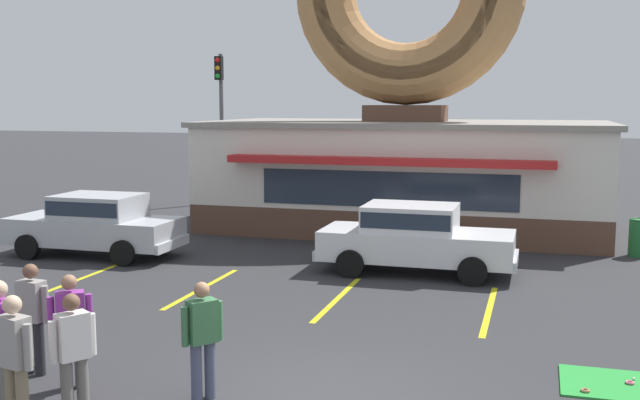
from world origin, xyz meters
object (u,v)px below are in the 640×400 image
Objects in this scene: pedestrian_leather_jacket_man at (203,335)px; pedestrian_beanie_man at (1,340)px; car_white at (415,236)px; pedestrian_hooded_kid at (73,351)px; traffic_light_pole at (221,109)px; pedestrian_blue_sweater_man at (71,326)px; pedestrian_crossing_woman at (32,314)px; golf_ball at (634,379)px; trash_bin at (640,237)px; pedestrian_clipboard_woman at (15,357)px; car_silver at (96,222)px.

pedestrian_beanie_man is (-2.24, -1.14, 0.08)m from pedestrian_leather_jacket_man.
car_white is 2.84× the size of pedestrian_leather_jacket_man.
pedestrian_hooded_kid is 1.00× the size of pedestrian_leather_jacket_man.
pedestrian_beanie_man is at bearing -74.00° from traffic_light_pole.
pedestrian_blue_sweater_man is 19.42m from traffic_light_pole.
car_white is at bearing 62.39° from pedestrian_crossing_woman.
trash_bin is at bearing 83.11° from golf_ball.
car_white is at bearing 72.14° from pedestrian_clipboard_woman.
pedestrian_blue_sweater_man is at bearing 126.33° from pedestrian_hooded_kid.
traffic_light_pole is at bearing 106.00° from pedestrian_beanie_man.
car_white is 2.77× the size of pedestrian_crossing_woman.
pedestrian_beanie_man is 1.06× the size of pedestrian_crossing_woman.
pedestrian_leather_jacket_man is at bearing 4.16° from pedestrian_blue_sweater_man.
pedestrian_blue_sweater_man is 0.28× the size of traffic_light_pole.
trash_bin reaches higher than golf_ball.
pedestrian_blue_sweater_man is 0.95× the size of pedestrian_clipboard_woman.
trash_bin is at bearing 58.06° from pedestrian_hooded_kid.
car_silver is (-12.33, 5.56, 0.82)m from golf_ball.
pedestrian_crossing_woman is (-0.53, 1.30, -0.06)m from pedestrian_beanie_man.
car_white is 13.84m from traffic_light_pole.
pedestrian_leather_jacket_man is 13.58m from trash_bin.
traffic_light_pole is (-13.36, 15.86, 3.66)m from golf_ball.
pedestrian_clipboard_woman is 1.03× the size of pedestrian_crossing_woman.
pedestrian_beanie_man reaches higher than pedestrian_crossing_woman.
pedestrian_clipboard_woman reaches higher than pedestrian_hooded_kid.
traffic_light_pole reaches higher than pedestrian_hooded_kid.
pedestrian_blue_sweater_man is at bearing -125.97° from trash_bin.
car_silver is at bearing 130.59° from pedestrian_leather_jacket_man.
pedestrian_beanie_man reaches higher than trash_bin.
pedestrian_hooded_kid is at bearing -58.38° from car_silver.
traffic_light_pole is (-6.51, 19.20, 2.82)m from pedestrian_hooded_kid.
pedestrian_blue_sweater_man is (4.82, -8.00, 0.02)m from car_silver.
car_white is 6.36m from trash_bin.
pedestrian_crossing_woman is 1.69× the size of trash_bin.
pedestrian_blue_sweater_man is at bearing -58.94° from car_silver.
car_silver is 14.04m from trash_bin.
pedestrian_blue_sweater_man reaches higher than car_silver.
golf_ball is at bearing -96.89° from trash_bin.
pedestrian_blue_sweater_man is (-3.38, -8.39, 0.02)m from car_white.
pedestrian_clipboard_woman reaches higher than golf_ball.
traffic_light_pole is (-14.51, 6.38, 3.21)m from trash_bin.
pedestrian_hooded_kid is 0.95× the size of pedestrian_clipboard_woman.
pedestrian_blue_sweater_man is 14.74m from trash_bin.
pedestrian_clipboard_woman reaches higher than car_silver.
trash_bin is 0.17× the size of traffic_light_pole.
pedestrian_crossing_woman is 0.28× the size of traffic_light_pole.
pedestrian_beanie_man is at bearing -107.65° from pedestrian_blue_sweater_man.
trash_bin is at bearing 33.80° from car_white.
trash_bin is at bearing -23.73° from traffic_light_pole.
pedestrian_hooded_kid is 1.66× the size of trash_bin.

